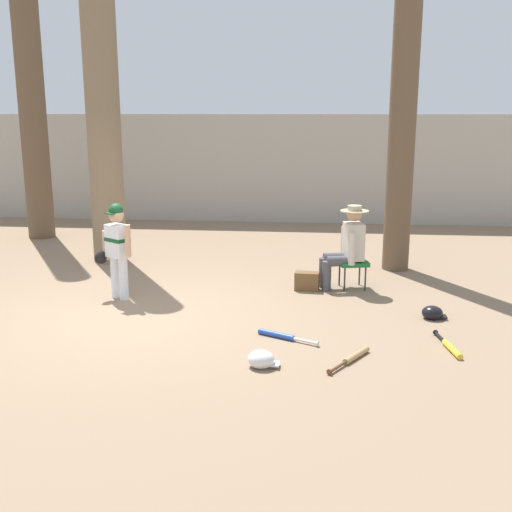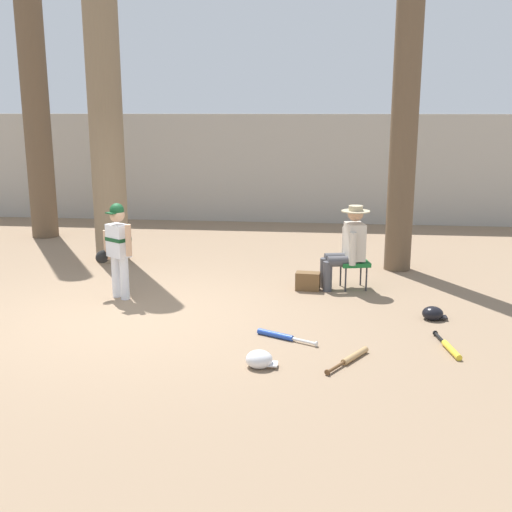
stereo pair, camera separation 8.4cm
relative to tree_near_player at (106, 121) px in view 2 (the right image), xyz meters
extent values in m
plane|color=#897056|center=(1.22, -2.84, -2.33)|extent=(60.00, 60.00, 0.00)
cube|color=#ADA89E|center=(1.22, 4.15, -1.12)|extent=(18.00, 0.36, 2.41)
cylinder|color=#7F6B51|center=(0.00, 0.00, 0.26)|extent=(0.55, 0.55, 5.17)
cone|color=#7F6B51|center=(0.00, 0.00, -2.33)|extent=(0.72, 0.72, 0.33)
cylinder|color=brown|center=(4.75, -0.07, 0.49)|extent=(0.42, 0.42, 5.63)
cone|color=brown|center=(4.75, -0.07, -2.33)|extent=(0.65, 0.65, 0.25)
cylinder|color=white|center=(0.91, -2.15, -2.04)|extent=(0.12, 0.12, 0.58)
cylinder|color=white|center=(0.76, -2.05, -2.04)|extent=(0.12, 0.12, 0.58)
cube|color=white|center=(0.83, -2.10, -1.53)|extent=(0.36, 0.33, 0.44)
cube|color=#144723|center=(0.83, -2.10, -1.51)|extent=(0.37, 0.34, 0.05)
sphere|color=tan|center=(0.83, -2.10, -1.18)|extent=(0.20, 0.20, 0.20)
sphere|color=#144723|center=(0.83, -2.10, -1.12)|extent=(0.19, 0.19, 0.19)
cube|color=#144723|center=(0.78, -2.17, -1.14)|extent=(0.17, 0.16, 0.02)
cylinder|color=tan|center=(1.02, -2.25, -1.49)|extent=(0.11, 0.11, 0.42)
cylinder|color=tan|center=(0.64, -2.01, -1.61)|extent=(0.11, 0.11, 0.40)
ellipsoid|color=black|center=(0.59, -2.05, -1.77)|extent=(0.22, 0.25, 0.18)
cube|color=#196B2D|center=(4.00, -1.27, -1.95)|extent=(0.48, 0.48, 0.06)
cylinder|color=#333338|center=(3.89, -1.45, -2.14)|extent=(0.02, 0.02, 0.38)
cylinder|color=#333338|center=(3.82, -1.16, -2.14)|extent=(0.02, 0.02, 0.38)
cylinder|color=#333338|center=(4.18, -1.39, -2.14)|extent=(0.02, 0.02, 0.38)
cylinder|color=#333338|center=(4.11, -1.09, -2.14)|extent=(0.02, 0.02, 0.38)
cylinder|color=#47474C|center=(3.63, -1.46, -2.11)|extent=(0.13, 0.13, 0.43)
cylinder|color=#47474C|center=(3.59, -1.26, -2.11)|extent=(0.13, 0.13, 0.43)
cylinder|color=#47474C|center=(3.83, -1.41, -1.90)|extent=(0.42, 0.23, 0.15)
cylinder|color=#47474C|center=(3.78, -1.22, -1.90)|extent=(0.42, 0.23, 0.15)
cube|color=beige|center=(4.00, -1.27, -1.64)|extent=(0.31, 0.40, 0.52)
cylinder|color=beige|center=(3.97, -1.50, -1.70)|extent=(0.11, 0.11, 0.46)
cylinder|color=beige|center=(3.87, -1.07, -1.70)|extent=(0.11, 0.11, 0.46)
sphere|color=tan|center=(4.00, -1.27, -1.24)|extent=(0.22, 0.22, 0.22)
cylinder|color=tan|center=(4.00, -1.27, -1.20)|extent=(0.40, 0.40, 0.02)
cylinder|color=tan|center=(4.00, -1.27, -1.17)|extent=(0.20, 0.20, 0.09)
cube|color=brown|center=(3.35, -1.43, -2.20)|extent=(0.35, 0.21, 0.26)
cylinder|color=brown|center=(-2.05, 1.85, 0.82)|extent=(0.52, 0.52, 6.31)
cone|color=brown|center=(-2.05, 1.85, -2.33)|extent=(0.77, 0.77, 0.31)
cylinder|color=tan|center=(3.92, -3.90, -2.29)|extent=(0.30, 0.43, 0.07)
cylinder|color=brown|center=(3.72, -4.23, -2.29)|extent=(0.19, 0.28, 0.03)
cylinder|color=brown|center=(3.64, -4.36, -2.29)|extent=(0.06, 0.04, 0.06)
cylinder|color=yellow|center=(4.94, -3.63, -2.29)|extent=(0.14, 0.45, 0.07)
cylinder|color=black|center=(4.88, -3.27, -2.29)|extent=(0.08, 0.30, 0.03)
cylinder|color=black|center=(4.86, -3.12, -2.29)|extent=(0.06, 0.02, 0.06)
cylinder|color=#2347AD|center=(3.05, -3.38, -2.29)|extent=(0.43, 0.26, 0.07)
cylinder|color=silver|center=(3.38, -3.55, -2.29)|extent=(0.28, 0.16, 0.03)
cylinder|color=silver|center=(3.52, -3.62, -2.29)|extent=(0.04, 0.06, 0.06)
ellipsoid|color=silver|center=(2.96, -4.22, -2.25)|extent=(0.27, 0.25, 0.19)
cube|color=silver|center=(3.09, -4.22, -2.29)|extent=(0.11, 0.14, 0.02)
ellipsoid|color=black|center=(4.92, -2.54, -2.25)|extent=(0.26, 0.23, 0.17)
cube|color=black|center=(5.04, -2.54, -2.29)|extent=(0.10, 0.13, 0.02)
camera|label=1|loc=(3.49, -10.03, 0.19)|focal=43.86mm
camera|label=2|loc=(3.58, -10.02, 0.19)|focal=43.86mm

